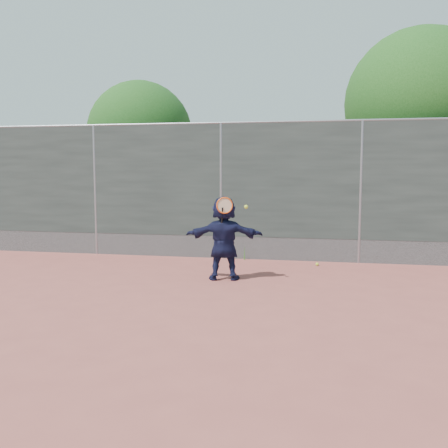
# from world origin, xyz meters

# --- Properties ---
(ground) EXTENTS (80.00, 80.00, 0.00)m
(ground) POSITION_xyz_m (0.00, 0.00, 0.00)
(ground) COLOR #9E4C42
(ground) RESTS_ON ground
(player) EXTENTS (1.46, 0.66, 1.51)m
(player) POSITION_xyz_m (0.50, 1.34, 0.76)
(player) COLOR #131636
(player) RESTS_ON ground
(ball_ground) EXTENTS (0.07, 0.07, 0.07)m
(ball_ground) POSITION_xyz_m (2.14, 2.98, 0.03)
(ball_ground) COLOR #BDD52F
(ball_ground) RESTS_ON ground
(fence) EXTENTS (20.00, 0.06, 3.03)m
(fence) POSITION_xyz_m (-0.00, 3.50, 1.58)
(fence) COLOR #38423D
(fence) RESTS_ON ground
(swing_action) EXTENTS (0.55, 0.15, 0.51)m
(swing_action) POSITION_xyz_m (0.58, 1.15, 1.34)
(swing_action) COLOR #E65315
(swing_action) RESTS_ON ground
(tree_right) EXTENTS (3.78, 3.60, 5.39)m
(tree_right) POSITION_xyz_m (4.68, 5.75, 3.49)
(tree_right) COLOR #382314
(tree_right) RESTS_ON ground
(tree_left) EXTENTS (3.15, 3.00, 4.53)m
(tree_left) POSITION_xyz_m (-2.85, 6.55, 2.94)
(tree_left) COLOR #382314
(tree_left) RESTS_ON ground
(weed_clump) EXTENTS (0.68, 0.07, 0.30)m
(weed_clump) POSITION_xyz_m (0.29, 3.38, 0.13)
(weed_clump) COLOR #387226
(weed_clump) RESTS_ON ground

